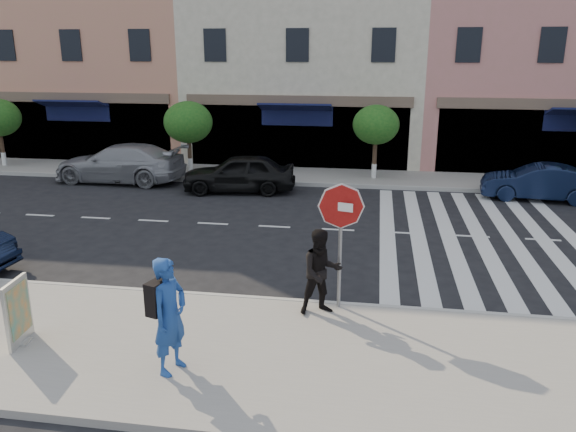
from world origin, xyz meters
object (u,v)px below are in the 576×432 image
object	(u,v)px
stop_sign	(341,219)
walker	(321,272)
poster_board	(18,313)
car_far_mid	(239,173)
car_far_left	(120,163)
car_far_right	(539,182)
photographer	(170,316)

from	to	relation	value
stop_sign	walker	world-z (taller)	stop_sign
poster_board	car_far_mid	xyz separation A→B (m)	(1.11, 12.32, -0.01)
car_far_left	car_far_right	distance (m)	16.47
stop_sign	car_far_left	xyz separation A→B (m)	(-9.87, 10.77, -1.29)
stop_sign	car_far_mid	distance (m)	10.96
stop_sign	poster_board	xyz separation A→B (m)	(-5.67, -2.44, -1.33)
photographer	car_far_mid	bearing A→B (deg)	26.51
photographer	poster_board	world-z (taller)	photographer
stop_sign	photographer	bearing A→B (deg)	-116.18
car_far_right	walker	bearing A→B (deg)	-26.22
car_far_mid	photographer	bearing A→B (deg)	1.44
photographer	car_far_left	world-z (taller)	photographer
walker	poster_board	bearing A→B (deg)	178.44
stop_sign	car_far_mid	bearing A→B (deg)	130.72
photographer	car_far_left	xyz separation A→B (m)	(-7.28, 13.64, -0.37)
stop_sign	car_far_right	xyz separation A→B (m)	(6.59, 10.42, -1.42)
walker	car_far_left	world-z (taller)	walker
poster_board	car_far_mid	world-z (taller)	car_far_mid
car_far_left	car_far_mid	xyz separation A→B (m)	(5.31, -0.89, -0.05)
poster_board	car_far_mid	distance (m)	12.37
photographer	poster_board	xyz separation A→B (m)	(-3.08, 0.43, -0.41)
poster_board	photographer	bearing A→B (deg)	-13.19
stop_sign	photographer	world-z (taller)	stop_sign
walker	car_far_right	size ratio (longest dim) A/B	0.45
car_far_mid	car_far_right	size ratio (longest dim) A/B	1.09
photographer	car_far_right	bearing A→B (deg)	-16.90
photographer	car_far_left	distance (m)	15.46
stop_sign	car_far_right	distance (m)	12.41
car_far_left	car_far_right	size ratio (longest dim) A/B	1.36
stop_sign	photographer	distance (m)	3.98
stop_sign	photographer	xyz separation A→B (m)	(-2.60, -2.87, -0.92)
stop_sign	walker	bearing A→B (deg)	-119.92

